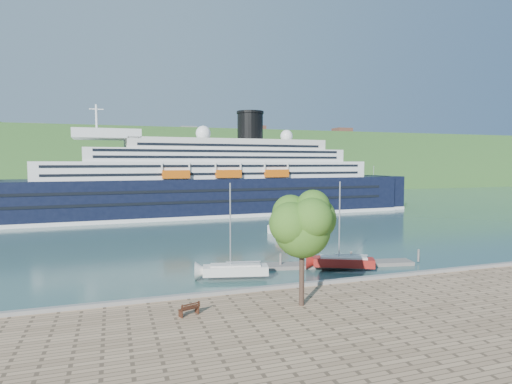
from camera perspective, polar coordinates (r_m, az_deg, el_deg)
name	(u,v)px	position (r m, az deg, el deg)	size (l,w,h in m)	color
ground	(342,292)	(39.66, 11.43, -13.00)	(400.00, 400.00, 0.00)	#2F5350
far_hillside	(162,161)	(178.81, -12.48, 4.05)	(400.00, 50.00, 24.00)	#2A5522
quay_coping	(344,280)	(39.18, 11.61, -11.46)	(220.00, 0.50, 0.30)	slate
cruise_ship	(204,162)	(93.54, -7.01, 3.94)	(102.37, 14.91, 22.99)	black
park_bench	(189,308)	(30.85, -8.94, -15.06)	(1.54, 0.63, 0.99)	#3F1E12
promenade_tree	(302,244)	(31.60, 6.15, -6.85)	(5.56, 5.56, 9.21)	#2A5917
floating_pontoon	(334,264)	(48.91, 10.32, -9.47)	(18.06, 2.21, 0.40)	slate
sailboat_white_near	(235,234)	(42.02, -2.77, -5.59)	(7.04, 1.95, 9.09)	silver
sailboat_red	(344,228)	(46.31, 11.66, -4.78)	(7.03, 1.95, 9.07)	maroon
tender_launch	(294,225)	(70.73, 5.09, -4.44)	(8.58, 2.94, 2.37)	#C5520B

